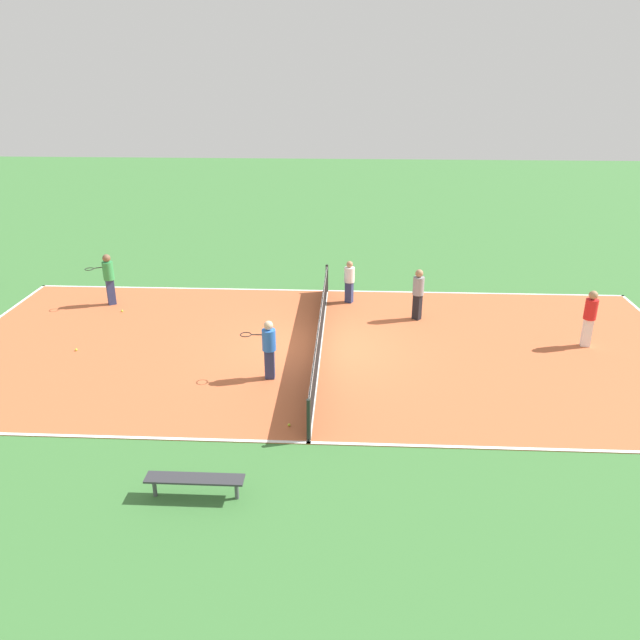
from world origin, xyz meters
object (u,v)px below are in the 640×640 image
(player_near_white, at_px, (349,279))
(player_near_blue, at_px, (269,346))
(player_coach_red, at_px, (590,315))
(player_far_green, at_px, (108,276))
(tennis_ball_near_net, at_px, (289,425))
(bench, at_px, (195,480))
(tennis_ball_left_sideline, at_px, (76,350))
(tennis_net, at_px, (320,331))
(player_baseline_gray, at_px, (418,291))
(tennis_ball_far_baseline, at_px, (122,311))

(player_near_white, distance_m, player_near_blue, 6.20)
(player_coach_red, bearing_deg, player_near_white, 160.40)
(player_far_green, distance_m, tennis_ball_near_net, 10.34)
(player_near_white, relative_size, tennis_ball_near_net, 22.04)
(bench, xyz_separation_m, player_far_green, (10.20, 5.38, 0.68))
(bench, relative_size, player_near_white, 1.27)
(player_far_green, relative_size, tennis_ball_left_sideline, 26.51)
(bench, height_order, tennis_ball_near_net, bench)
(tennis_net, height_order, player_coach_red, player_coach_red)
(player_coach_red, bearing_deg, tennis_ball_left_sideline, -170.00)
(player_coach_red, bearing_deg, bench, -137.18)
(player_coach_red, bearing_deg, player_far_green, 175.71)
(tennis_ball_near_net, height_order, tennis_ball_left_sideline, same)
(player_far_green, bearing_deg, tennis_net, 124.17)
(player_near_blue, height_order, tennis_ball_left_sideline, player_near_blue)
(player_baseline_gray, distance_m, tennis_ball_near_net, 7.70)
(tennis_net, distance_m, player_coach_red, 7.89)
(tennis_net, distance_m, player_near_white, 3.95)
(bench, distance_m, player_near_blue, 5.08)
(tennis_net, distance_m, tennis_ball_far_baseline, 7.31)
(tennis_ball_near_net, bearing_deg, tennis_ball_far_baseline, 42.60)
(tennis_net, xyz_separation_m, tennis_ball_far_baseline, (2.53, 6.84, -0.49))
(tennis_net, distance_m, player_baseline_gray, 3.91)
(tennis_ball_near_net, bearing_deg, player_far_green, 42.42)
(player_far_green, bearing_deg, player_near_blue, 107.49)
(tennis_ball_far_baseline, xyz_separation_m, tennis_ball_left_sideline, (-3.12, 0.27, 0.00))
(player_baseline_gray, xyz_separation_m, player_far_green, (0.83, 10.49, 0.07))
(player_near_blue, bearing_deg, tennis_ball_near_net, 106.60)
(player_far_green, bearing_deg, player_baseline_gray, 143.09)
(tennis_ball_far_baseline, distance_m, tennis_ball_left_sideline, 3.14)
(tennis_net, relative_size, tennis_ball_near_net, 145.99)
(tennis_ball_far_baseline, bearing_deg, player_coach_red, -97.78)
(tennis_ball_near_net, bearing_deg, player_near_blue, 17.52)
(player_near_white, relative_size, player_near_blue, 0.91)
(player_baseline_gray, bearing_deg, tennis_ball_far_baseline, -141.08)
(tennis_net, bearing_deg, player_baseline_gray, -51.93)
(player_near_white, xyz_separation_m, player_baseline_gray, (-1.46, -2.23, 0.13))
(bench, relative_size, tennis_ball_left_sideline, 27.98)
(tennis_ball_near_net, bearing_deg, player_near_white, -9.12)
(player_baseline_gray, height_order, tennis_ball_far_baseline, player_baseline_gray)
(bench, bearing_deg, player_near_white, -104.89)
(tennis_net, relative_size, player_near_white, 6.62)
(tennis_ball_near_net, bearing_deg, tennis_net, -6.46)
(tennis_ball_left_sideline, bearing_deg, player_far_green, 4.86)
(player_baseline_gray, xyz_separation_m, tennis_ball_far_baseline, (0.13, 9.90, -0.94))
(player_near_blue, xyz_separation_m, tennis_ball_near_net, (-2.38, -0.75, -0.90))
(player_baseline_gray, relative_size, tennis_ball_left_sideline, 24.99)
(player_baseline_gray, bearing_deg, bench, -78.92)
(player_baseline_gray, height_order, tennis_ball_near_net, player_baseline_gray)
(player_coach_red, relative_size, tennis_ball_far_baseline, 25.46)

